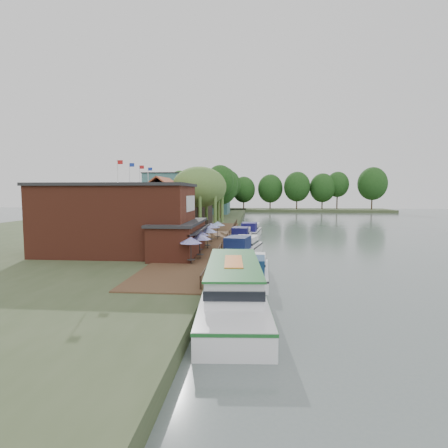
{
  "coord_description": "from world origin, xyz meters",
  "views": [
    {
      "loc": [
        -1.92,
        -35.83,
        7.3
      ],
      "look_at": [
        -6.0,
        12.0,
        3.0
      ],
      "focal_mm": 28.0,
      "sensor_mm": 36.0,
      "label": 1
    }
  ],
  "objects_px": {
    "hotel_block": "(188,193)",
    "umbrella_4": "(201,235)",
    "tour_boat": "(234,287)",
    "swan": "(238,284)",
    "umbrella_0": "(191,250)",
    "cruiser_3": "(251,229)",
    "umbrella_5": "(211,232)",
    "umbrella_6": "(218,230)",
    "pub": "(136,219)",
    "cottage_b": "(161,205)",
    "umbrella_2": "(200,242)",
    "cottage_c": "(193,203)",
    "umbrella_1": "(200,246)",
    "umbrella_3": "(208,238)",
    "cruiser_1": "(242,246)",
    "willow": "(199,200)",
    "cruiser_0": "(252,267)",
    "cottage_a": "(164,207)",
    "cruiser_2": "(241,234)"
  },
  "relations": [
    {
      "from": "umbrella_3",
      "to": "umbrella_5",
      "type": "xyz_separation_m",
      "value": [
        -0.24,
        5.23,
        0.0
      ]
    },
    {
      "from": "cottage_a",
      "to": "cruiser_1",
      "type": "relative_size",
      "value": 0.82
    },
    {
      "from": "pub",
      "to": "umbrella_4",
      "type": "distance_m",
      "value": 8.93
    },
    {
      "from": "tour_boat",
      "to": "swan",
      "type": "xyz_separation_m",
      "value": [
        0.03,
        5.5,
        -1.29
      ]
    },
    {
      "from": "umbrella_4",
      "to": "umbrella_5",
      "type": "distance_m",
      "value": 2.55
    },
    {
      "from": "cottage_b",
      "to": "umbrella_6",
      "type": "height_order",
      "value": "cottage_b"
    },
    {
      "from": "umbrella_5",
      "to": "cruiser_3",
      "type": "height_order",
      "value": "umbrella_5"
    },
    {
      "from": "cruiser_2",
      "to": "cruiser_3",
      "type": "height_order",
      "value": "cruiser_3"
    },
    {
      "from": "umbrella_6",
      "to": "swan",
      "type": "height_order",
      "value": "umbrella_6"
    },
    {
      "from": "cottage_b",
      "to": "tour_boat",
      "type": "bearing_deg",
      "value": -68.98
    },
    {
      "from": "umbrella_6",
      "to": "cruiser_0",
      "type": "bearing_deg",
      "value": -75.03
    },
    {
      "from": "pub",
      "to": "cottage_a",
      "type": "height_order",
      "value": "cottage_a"
    },
    {
      "from": "umbrella_4",
      "to": "cottage_a",
      "type": "bearing_deg",
      "value": 128.15
    },
    {
      "from": "umbrella_2",
      "to": "cottage_b",
      "type": "bearing_deg",
      "value": 113.27
    },
    {
      "from": "umbrella_3",
      "to": "swan",
      "type": "bearing_deg",
      "value": -71.46
    },
    {
      "from": "cruiser_0",
      "to": "cottage_a",
      "type": "bearing_deg",
      "value": 123.19
    },
    {
      "from": "cottage_c",
      "to": "cruiser_0",
      "type": "height_order",
      "value": "cottage_c"
    },
    {
      "from": "umbrella_0",
      "to": "cruiser_3",
      "type": "bearing_deg",
      "value": 80.21
    },
    {
      "from": "cottage_a",
      "to": "cruiser_0",
      "type": "relative_size",
      "value": 0.91
    },
    {
      "from": "umbrella_0",
      "to": "willow",
      "type": "bearing_deg",
      "value": 97.15
    },
    {
      "from": "cottage_a",
      "to": "umbrella_2",
      "type": "height_order",
      "value": "cottage_a"
    },
    {
      "from": "umbrella_1",
      "to": "umbrella_3",
      "type": "height_order",
      "value": "same"
    },
    {
      "from": "hotel_block",
      "to": "umbrella_4",
      "type": "relative_size",
      "value": 10.6
    },
    {
      "from": "umbrella_0",
      "to": "cruiser_0",
      "type": "relative_size",
      "value": 0.25
    },
    {
      "from": "hotel_block",
      "to": "cottage_c",
      "type": "bearing_deg",
      "value": -77.8
    },
    {
      "from": "umbrella_2",
      "to": "umbrella_5",
      "type": "xyz_separation_m",
      "value": [
        0.18,
        8.28,
        0.0
      ]
    },
    {
      "from": "umbrella_0",
      "to": "swan",
      "type": "distance_m",
      "value": 5.68
    },
    {
      "from": "umbrella_1",
      "to": "tour_boat",
      "type": "height_order",
      "value": "umbrella_1"
    },
    {
      "from": "pub",
      "to": "willow",
      "type": "height_order",
      "value": "willow"
    },
    {
      "from": "umbrella_0",
      "to": "umbrella_4",
      "type": "distance_m",
      "value": 11.54
    },
    {
      "from": "umbrella_4",
      "to": "cruiser_3",
      "type": "height_order",
      "value": "umbrella_4"
    },
    {
      "from": "willow",
      "to": "umbrella_3",
      "type": "height_order",
      "value": "willow"
    },
    {
      "from": "umbrella_5",
      "to": "swan",
      "type": "bearing_deg",
      "value": -76.15
    },
    {
      "from": "umbrella_1",
      "to": "umbrella_4",
      "type": "height_order",
      "value": "same"
    },
    {
      "from": "cottage_b",
      "to": "umbrella_1",
      "type": "xyz_separation_m",
      "value": [
        11.04,
        -27.47,
        -2.96
      ]
    },
    {
      "from": "cottage_c",
      "to": "umbrella_0",
      "type": "xyz_separation_m",
      "value": [
        6.64,
        -39.06,
        -2.96
      ]
    },
    {
      "from": "cruiser_1",
      "to": "swan",
      "type": "distance_m",
      "value": 12.97
    },
    {
      "from": "pub",
      "to": "cottage_b",
      "type": "height_order",
      "value": "cottage_b"
    },
    {
      "from": "umbrella_1",
      "to": "cruiser_3",
      "type": "bearing_deg",
      "value": 80.11
    },
    {
      "from": "umbrella_0",
      "to": "umbrella_1",
      "type": "distance_m",
      "value": 2.63
    },
    {
      "from": "umbrella_2",
      "to": "umbrella_6",
      "type": "relative_size",
      "value": 1.0
    },
    {
      "from": "cottage_a",
      "to": "cottage_b",
      "type": "relative_size",
      "value": 0.9
    },
    {
      "from": "tour_boat",
      "to": "cruiser_1",
      "type": "bearing_deg",
      "value": 86.56
    },
    {
      "from": "pub",
      "to": "cottage_c",
      "type": "height_order",
      "value": "cottage_c"
    },
    {
      "from": "pub",
      "to": "umbrella_6",
      "type": "relative_size",
      "value": 8.42
    },
    {
      "from": "hotel_block",
      "to": "tour_boat",
      "type": "relative_size",
      "value": 1.83
    },
    {
      "from": "cottage_b",
      "to": "cruiser_3",
      "type": "distance_m",
      "value": 16.16
    },
    {
      "from": "hotel_block",
      "to": "willow",
      "type": "bearing_deg",
      "value": -77.29
    },
    {
      "from": "umbrella_1",
      "to": "cruiser_1",
      "type": "height_order",
      "value": "umbrella_1"
    },
    {
      "from": "hotel_block",
      "to": "umbrella_3",
      "type": "relative_size",
      "value": 10.69
    }
  ]
}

